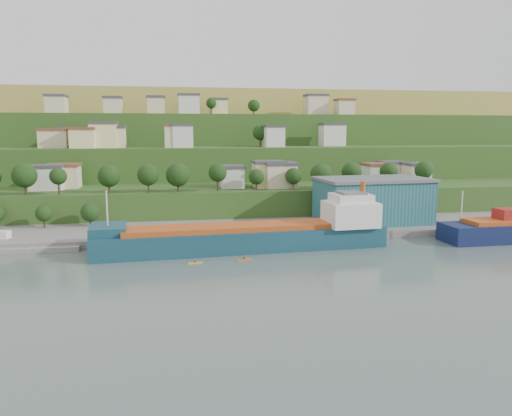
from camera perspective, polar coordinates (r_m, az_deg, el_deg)
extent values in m
plane|color=#4C5C59|center=(110.26, -2.48, -5.91)|extent=(500.00, 500.00, 0.00)
cube|color=slate|center=(140.71, 4.19, -2.71)|extent=(220.00, 26.00, 4.00)
cube|color=slate|center=(137.36, -27.21, -3.95)|extent=(40.00, 18.00, 2.40)
cube|color=#284719|center=(164.77, -4.93, -1.03)|extent=(260.00, 32.00, 20.00)
cube|color=#284719|center=(194.32, -5.67, 0.45)|extent=(280.00, 32.00, 44.00)
cube|color=#284719|center=(223.99, -6.22, 1.55)|extent=(300.00, 32.00, 70.00)
cube|color=#9F903C|center=(297.46, -7.10, 3.30)|extent=(360.00, 120.00, 96.00)
cube|color=silver|center=(166.70, -22.78, 3.10)|extent=(9.63, 7.24, 6.89)
cube|color=#3F3F44|center=(166.41, -22.86, 4.43)|extent=(10.23, 7.84, 0.90)
cube|color=beige|center=(170.75, -21.09, 3.31)|extent=(9.46, 8.34, 6.89)
cube|color=brown|center=(170.46, -21.16, 4.61)|extent=(10.06, 8.94, 0.90)
cube|color=silver|center=(160.67, -2.76, 3.47)|extent=(7.07, 8.42, 6.28)
cube|color=#3F3F44|center=(160.38, -2.77, 4.75)|extent=(7.67, 9.02, 0.90)
cube|color=beige|center=(160.89, 1.47, 3.75)|extent=(9.63, 8.67, 7.73)
cube|color=#3F3F44|center=(160.58, 1.48, 5.28)|extent=(10.23, 9.27, 0.90)
cube|color=beige|center=(160.23, 2.72, 3.64)|extent=(9.69, 9.00, 7.32)
cube|color=#3F3F44|center=(159.91, 2.73, 5.11)|extent=(10.29, 9.60, 0.90)
cube|color=silver|center=(172.24, 13.61, 3.64)|extent=(8.01, 8.67, 6.57)
cube|color=brown|center=(171.97, 13.65, 4.88)|extent=(8.61, 9.27, 0.90)
cube|color=silver|center=(184.08, 15.15, 3.91)|extent=(7.25, 8.83, 6.65)
cube|color=#3F3F44|center=(183.82, 15.19, 5.08)|extent=(7.85, 9.43, 0.90)
cube|color=beige|center=(178.47, 17.84, 3.63)|extent=(7.47, 7.72, 6.54)
cube|color=#3F3F44|center=(178.20, 17.90, 4.82)|extent=(8.07, 8.32, 0.90)
cube|color=beige|center=(195.67, -22.04, 7.29)|extent=(9.71, 8.65, 6.14)
cube|color=brown|center=(195.65, -22.10, 8.32)|extent=(10.31, 9.25, 0.90)
cube|color=beige|center=(199.47, -20.10, 7.49)|extent=(8.60, 8.68, 6.69)
cube|color=#3F3F44|center=(199.45, -20.16, 8.58)|extent=(9.20, 9.28, 0.90)
cube|color=beige|center=(188.39, -19.16, 7.47)|extent=(8.42, 7.26, 6.50)
cube|color=brown|center=(188.38, -19.22, 8.59)|extent=(9.02, 7.86, 0.90)
cube|color=beige|center=(190.04, -17.02, 7.88)|extent=(9.39, 7.19, 8.51)
cube|color=#3F3F44|center=(190.05, -17.08, 9.29)|extent=(9.99, 7.79, 0.90)
cube|color=beige|center=(191.62, -16.20, 7.69)|extent=(9.90, 7.61, 7.02)
cube|color=#3F3F44|center=(191.61, -16.25, 8.88)|extent=(10.50, 8.21, 0.90)
cube|color=beige|center=(187.32, -8.99, 8.03)|extent=(9.06, 7.87, 7.78)
cube|color=brown|center=(187.32, -9.02, 9.36)|extent=(9.66, 8.47, 0.90)
cube|color=silver|center=(187.50, -8.38, 8.06)|extent=(7.26, 9.00, 7.87)
cube|color=#3F3F44|center=(187.50, -8.41, 9.40)|extent=(7.86, 9.60, 0.90)
cube|color=silver|center=(193.38, 2.02, 8.10)|extent=(7.16, 8.72, 7.46)
cube|color=#3F3F44|center=(193.38, 2.03, 9.34)|extent=(7.76, 9.32, 0.90)
cube|color=silver|center=(207.02, 8.69, 8.19)|extent=(9.22, 7.84, 8.43)
cube|color=#3F3F44|center=(207.04, 8.72, 9.48)|extent=(9.82, 8.44, 0.90)
cube|color=beige|center=(226.73, -21.84, 10.82)|extent=(7.88, 8.30, 7.06)
cube|color=#3F3F44|center=(226.95, -21.89, 11.83)|extent=(8.48, 8.90, 0.90)
cube|color=beige|center=(220.52, -16.03, 11.10)|extent=(7.13, 7.35, 6.39)
cube|color=#3F3F44|center=(220.72, -16.07, 12.04)|extent=(7.73, 7.95, 0.90)
cube|color=beige|center=(218.19, -11.35, 11.33)|extent=(7.04, 8.75, 6.70)
cube|color=#3F3F44|center=(218.41, -11.38, 12.33)|extent=(7.64, 9.35, 0.90)
cube|color=silver|center=(221.57, -7.68, 11.55)|extent=(8.83, 7.23, 8.03)
cube|color=#3F3F44|center=(221.84, -7.70, 12.70)|extent=(9.43, 7.83, 0.90)
cube|color=beige|center=(223.82, -4.32, 11.36)|extent=(7.55, 7.78, 6.38)
cube|color=#3F3F44|center=(224.02, -4.33, 12.29)|extent=(8.15, 8.38, 0.90)
cube|color=beige|center=(234.39, 6.85, 11.49)|extent=(9.37, 8.52, 8.72)
cube|color=#3F3F44|center=(234.67, 6.88, 12.67)|extent=(9.97, 9.12, 0.90)
cube|color=beige|center=(232.92, 10.07, 11.17)|extent=(7.62, 7.48, 6.51)
cube|color=brown|center=(233.11, 10.09, 12.08)|extent=(8.22, 8.08, 0.90)
cylinder|color=#382619|center=(156.13, -24.86, 2.03)|extent=(0.50, 0.50, 3.64)
sphere|color=black|center=(155.79, -24.95, 3.39)|extent=(6.94, 6.94, 6.94)
cylinder|color=#382619|center=(153.11, -21.61, 2.16)|extent=(0.50, 0.50, 3.92)
sphere|color=black|center=(152.80, -21.68, 3.39)|extent=(4.88, 4.88, 4.88)
cylinder|color=#382619|center=(152.67, -16.42, 2.26)|extent=(0.50, 0.50, 3.16)
sphere|color=black|center=(152.35, -16.48, 3.51)|extent=(6.45, 6.45, 6.45)
cylinder|color=#382619|center=(150.56, -12.20, 2.40)|extent=(0.50, 0.50, 3.50)
sphere|color=black|center=(150.22, -12.24, 3.72)|extent=(6.31, 6.31, 6.31)
cylinder|color=#382619|center=(151.12, -8.91, 2.44)|extent=(0.50, 0.50, 3.11)
sphere|color=black|center=(150.79, -8.94, 3.75)|extent=(7.00, 7.00, 7.00)
cylinder|color=#382619|center=(151.52, -4.39, 2.71)|extent=(0.50, 0.50, 4.04)
sphere|color=black|center=(151.19, -4.41, 4.04)|extent=(5.53, 5.53, 5.53)
cylinder|color=#382619|center=(153.35, 0.04, 2.57)|extent=(0.50, 0.50, 2.77)
sphere|color=black|center=(153.08, 0.04, 3.58)|extent=(4.80, 4.80, 4.80)
cylinder|color=#382619|center=(154.56, 4.29, 2.61)|extent=(0.50, 0.50, 2.87)
sphere|color=black|center=(154.28, 4.30, 3.66)|extent=(5.09, 5.09, 5.09)
cylinder|color=#382619|center=(157.08, 7.44, 2.64)|extent=(0.50, 0.50, 2.72)
sphere|color=black|center=(156.78, 7.47, 3.82)|extent=(6.87, 6.87, 6.87)
cylinder|color=#382619|center=(161.89, 10.83, 2.82)|extent=(0.50, 0.50, 3.21)
sphere|color=black|center=(161.59, 10.86, 4.01)|extent=(6.42, 6.42, 6.42)
cylinder|color=#382619|center=(163.95, 14.88, 2.85)|extent=(0.50, 0.50, 3.76)
sphere|color=black|center=(163.65, 14.93, 4.06)|extent=(5.80, 5.80, 5.80)
cylinder|color=#382619|center=(169.69, 18.55, 2.91)|extent=(0.50, 0.50, 3.95)
sphere|color=black|center=(169.40, 18.61, 4.11)|extent=(5.72, 5.72, 5.72)
cylinder|color=#382619|center=(230.02, -0.25, 10.89)|extent=(0.50, 0.50, 2.93)
sphere|color=black|center=(230.15, -0.25, 11.62)|extent=(5.41, 5.41, 5.41)
cylinder|color=#382619|center=(196.01, 0.48, 7.59)|extent=(0.50, 0.50, 3.84)
sphere|color=black|center=(195.97, 0.48, 8.62)|extent=(5.80, 5.80, 5.80)
cylinder|color=#382619|center=(201.66, -22.66, 6.82)|extent=(0.50, 0.50, 2.90)
sphere|color=black|center=(201.61, -22.71, 7.70)|extent=(6.00, 6.00, 6.00)
cylinder|color=#382619|center=(219.30, -5.13, 11.05)|extent=(0.50, 0.50, 3.63)
sphere|color=black|center=(219.45, -5.14, 11.84)|extent=(4.49, 4.49, 4.49)
cylinder|color=#382619|center=(228.54, -8.23, 10.83)|extent=(0.50, 0.50, 3.08)
sphere|color=black|center=(228.67, -8.25, 11.58)|extent=(5.24, 5.24, 5.24)
cylinder|color=#382619|center=(201.62, 0.56, 7.55)|extent=(0.50, 0.50, 3.35)
sphere|color=black|center=(201.58, 0.56, 8.41)|extent=(4.86, 4.86, 4.86)
cube|color=#123546|center=(118.78, -1.57, -4.10)|extent=(69.91, 15.39, 6.93)
cube|color=#AF4617|center=(117.69, -2.53, -2.20)|extent=(51.99, 12.25, 1.19)
cube|color=#123546|center=(117.63, -16.57, -2.37)|extent=(8.62, 11.39, 1.98)
cube|color=silver|center=(124.08, 10.74, -0.67)|extent=(12.51, 10.66, 5.94)
cube|color=silver|center=(123.51, 10.80, 1.15)|extent=(9.41, 8.49, 1.98)
cube|color=#595B5E|center=(123.35, 10.81, 1.74)|extent=(6.32, 6.32, 0.59)
cylinder|color=#AF4617|center=(124.28, 12.11, 2.30)|extent=(1.26, 1.26, 2.97)
cylinder|color=silver|center=(116.81, -16.67, 0.01)|extent=(0.38, 0.38, 7.93)
cube|color=silver|center=(117.73, -15.08, -3.38)|extent=(14.57, 12.07, 0.25)
cylinder|color=silver|center=(135.75, 22.47, 0.33)|extent=(0.33, 0.33, 7.07)
cube|color=#1D4F58|center=(146.82, 13.16, 0.73)|extent=(31.16, 20.01, 12.00)
cube|color=#595B5E|center=(146.09, 13.25, 3.22)|extent=(32.23, 21.08, 0.80)
cube|color=silver|center=(132.48, -22.93, -3.41)|extent=(3.93, 2.24, 0.74)
cube|color=#D55B12|center=(109.86, -1.33, -5.89)|extent=(3.40, 1.14, 0.25)
sphere|color=#3F3F44|center=(109.76, -1.33, -5.68)|extent=(0.59, 0.59, 0.59)
cube|color=gold|center=(107.81, -6.96, -6.25)|extent=(3.21, 1.07, 0.24)
sphere|color=#3F3F44|center=(107.71, -6.96, -6.04)|extent=(0.55, 0.55, 0.55)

